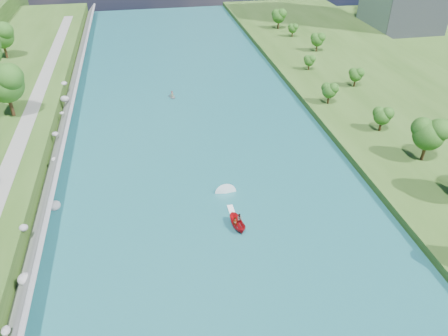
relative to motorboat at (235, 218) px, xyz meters
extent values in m
plane|color=#2D5119|center=(-2.91, -2.64, -0.83)|extent=(260.00, 260.00, 0.00)
cube|color=#1A5E65|center=(-2.91, 17.36, -0.78)|extent=(55.00, 240.00, 0.10)
cube|color=#2D5119|center=(46.59, 17.36, -0.08)|extent=(44.00, 240.00, 1.50)
cube|color=slate|center=(-28.76, 17.36, 0.97)|extent=(3.54, 236.00, 4.05)
ellipsoid|color=gray|center=(-29.30, -16.23, 1.97)|extent=(1.00, 1.29, 0.76)
ellipsoid|color=gray|center=(-28.82, -8.33, 1.52)|extent=(1.71, 1.84, 1.33)
ellipsoid|color=gray|center=(-30.20, 0.40, 2.68)|extent=(1.23, 1.17, 0.98)
ellipsoid|color=gray|center=(-27.71, 9.06, -0.49)|extent=(1.81, 2.22, 1.34)
ellipsoid|color=gray|center=(-28.83, 20.25, 1.49)|extent=(0.93, 1.17, 0.74)
ellipsoid|color=gray|center=(-29.50, 28.74, 2.16)|extent=(1.22, 1.15, 0.91)
ellipsoid|color=gray|center=(-29.29, 38.21, 2.05)|extent=(0.92, 0.91, 0.56)
ellipsoid|color=gray|center=(-29.37, 44.94, 2.31)|extent=(1.89, 1.52, 1.47)
ellipsoid|color=gray|center=(-30.35, 53.55, 2.63)|extent=(1.40, 1.79, 0.81)
cube|color=gray|center=(-35.41, 17.36, 2.72)|extent=(3.00, 200.00, 0.10)
ellipsoid|color=#144713|center=(-38.61, 37.66, 9.24)|extent=(7.88, 7.88, 13.13)
ellipsoid|color=#144713|center=(-47.53, 75.26, 8.37)|extent=(6.83, 6.83, 11.39)
ellipsoid|color=#144713|center=(36.68, 8.77, 5.55)|extent=(5.85, 5.85, 9.76)
ellipsoid|color=#144713|center=(34.46, 20.47, 3.75)|extent=(3.69, 3.69, 6.15)
ellipsoid|color=#144713|center=(29.18, 34.73, 3.62)|extent=(3.53, 3.53, 5.89)
ellipsoid|color=#144713|center=(39.37, 42.76, 3.48)|extent=(3.37, 3.37, 5.62)
ellipsoid|color=#144713|center=(32.22, 55.58, 3.07)|extent=(2.88, 2.88, 4.79)
ellipsoid|color=#144713|center=(39.88, 69.71, 3.94)|extent=(3.92, 3.92, 6.53)
ellipsoid|color=#144713|center=(37.48, 85.01, 3.20)|extent=(3.03, 3.03, 5.05)
ellipsoid|color=#144713|center=(35.73, 94.89, 4.60)|extent=(4.71, 4.71, 7.85)
imported|color=#B60E15|center=(-0.02, -1.40, 0.10)|extent=(2.40, 4.49, 1.64)
imported|color=#66605B|center=(-0.42, -1.80, 0.53)|extent=(0.75, 0.58, 1.82)
imported|color=#66605B|center=(0.48, -0.90, 0.49)|extent=(0.96, 0.81, 1.73)
cube|color=white|center=(-0.02, 1.60, -0.70)|extent=(0.90, 5.00, 0.06)
imported|color=gray|center=(-5.15, 47.84, -0.46)|extent=(2.59, 3.03, 0.53)
imported|color=#66605B|center=(-5.15, 47.84, 0.23)|extent=(0.77, 0.57, 1.42)
camera|label=1|loc=(-11.60, -50.30, 43.09)|focal=35.00mm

